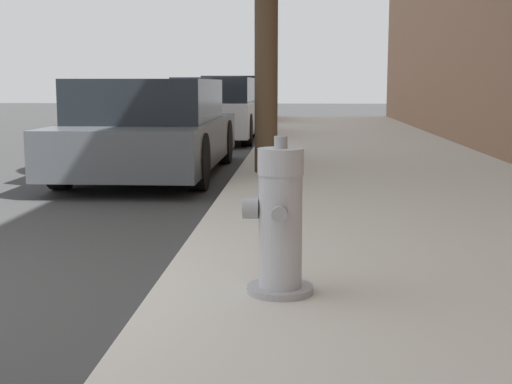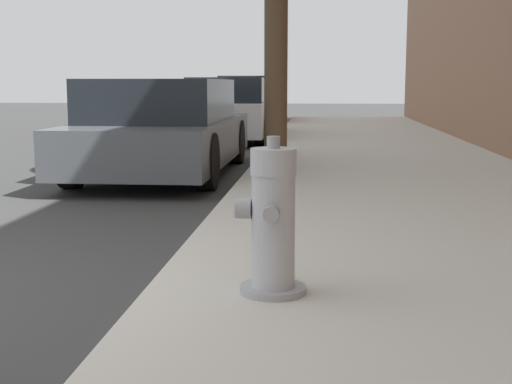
{
  "view_description": "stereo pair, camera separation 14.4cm",
  "coord_description": "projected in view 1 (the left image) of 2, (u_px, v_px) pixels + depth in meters",
  "views": [
    {
      "loc": [
        2.45,
        -3.49,
        1.23
      ],
      "look_at": [
        2.16,
        1.26,
        0.5
      ],
      "focal_mm": 50.0,
      "sensor_mm": 36.0,
      "label": 1
    },
    {
      "loc": [
        2.59,
        -3.48,
        1.23
      ],
      "look_at": [
        2.16,
        1.26,
        0.5
      ],
      "focal_mm": 50.0,
      "sensor_mm": 36.0,
      "label": 2
    }
  ],
  "objects": [
    {
      "name": "parked_car_near",
      "position": [
        153.0,
        129.0,
        9.5
      ],
      "size": [
        1.81,
        4.57,
        1.27
      ],
      "color": "#4C5156",
      "rests_on": "ground_plane"
    },
    {
      "name": "sidewalk_slab",
      "position": [
        504.0,
        315.0,
        3.56
      ],
      "size": [
        3.59,
        40.0,
        0.16
      ],
      "color": "beige",
      "rests_on": "ground_plane"
    },
    {
      "name": "parked_car_far",
      "position": [
        235.0,
        101.0,
        21.1
      ],
      "size": [
        1.88,
        4.07,
        1.43
      ],
      "color": "maroon",
      "rests_on": "ground_plane"
    },
    {
      "name": "fire_hydrant",
      "position": [
        280.0,
        223.0,
        3.62
      ],
      "size": [
        0.36,
        0.36,
        0.81
      ],
      "color": "#97979C",
      "rests_on": "sidewalk_slab"
    },
    {
      "name": "parked_car_mid",
      "position": [
        216.0,
        110.0,
        15.15
      ],
      "size": [
        1.7,
        4.1,
        1.34
      ],
      "color": "silver",
      "rests_on": "ground_plane"
    }
  ]
}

